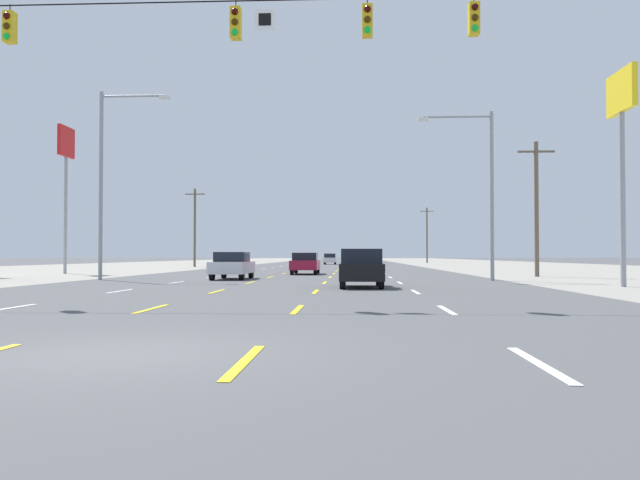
{
  "coord_description": "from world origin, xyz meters",
  "views": [
    {
      "loc": [
        3.05,
        -8.3,
        1.28
      ],
      "look_at": [
        -0.18,
        55.97,
        2.81
      ],
      "focal_mm": 36.41,
      "sensor_mm": 36.0,
      "label": 1
    }
  ],
  "objects_px": {
    "sedan_far_right_far": "(376,258)",
    "hatchback_inner_right_nearest": "(361,268)",
    "sedan_inner_left_near": "(232,265)",
    "pole_sign_right_row_0": "(622,118)",
    "sedan_center_turn_mid": "(305,263)",
    "pole_sign_left_row_1": "(66,160)",
    "streetlight_left_row_0": "(108,172)",
    "streetlight_right_row_0": "(484,182)",
    "hatchback_center_turn_midfar": "(330,259)"
  },
  "relations": [
    {
      "from": "sedan_far_right_far",
      "to": "hatchback_inner_right_nearest",
      "type": "bearing_deg",
      "value": -92.48
    },
    {
      "from": "sedan_inner_left_near",
      "to": "pole_sign_right_row_0",
      "type": "relative_size",
      "value": 0.51
    },
    {
      "from": "sedan_inner_left_near",
      "to": "sedan_center_turn_mid",
      "type": "bearing_deg",
      "value": 70.7
    },
    {
      "from": "pole_sign_left_row_1",
      "to": "sedan_inner_left_near",
      "type": "bearing_deg",
      "value": -35.87
    },
    {
      "from": "streetlight_left_row_0",
      "to": "hatchback_inner_right_nearest",
      "type": "bearing_deg",
      "value": -29.08
    },
    {
      "from": "sedan_center_turn_mid",
      "to": "pole_sign_right_row_0",
      "type": "bearing_deg",
      "value": -50.01
    },
    {
      "from": "streetlight_right_row_0",
      "to": "hatchback_inner_right_nearest",
      "type": "bearing_deg",
      "value": -130.8
    },
    {
      "from": "hatchback_inner_right_nearest",
      "to": "sedan_center_turn_mid",
      "type": "distance_m",
      "value": 18.28
    },
    {
      "from": "streetlight_left_row_0",
      "to": "streetlight_right_row_0",
      "type": "distance_m",
      "value": 19.55
    },
    {
      "from": "hatchback_inner_right_nearest",
      "to": "sedan_far_right_far",
      "type": "relative_size",
      "value": 0.87
    },
    {
      "from": "hatchback_inner_right_nearest",
      "to": "pole_sign_left_row_1",
      "type": "bearing_deg",
      "value": 137.91
    },
    {
      "from": "hatchback_inner_right_nearest",
      "to": "pole_sign_left_row_1",
      "type": "xyz_separation_m",
      "value": [
        -20.5,
        18.52,
        7.2
      ]
    },
    {
      "from": "sedan_inner_left_near",
      "to": "hatchback_center_turn_midfar",
      "type": "height_order",
      "value": "hatchback_center_turn_midfar"
    },
    {
      "from": "sedan_far_right_far",
      "to": "pole_sign_left_row_1",
      "type": "distance_m",
      "value": 72.81
    },
    {
      "from": "sedan_center_turn_mid",
      "to": "pole_sign_right_row_0",
      "type": "distance_m",
      "value": 22.96
    },
    {
      "from": "sedan_far_right_far",
      "to": "pole_sign_left_row_1",
      "type": "height_order",
      "value": "pole_sign_left_row_1"
    },
    {
      "from": "pole_sign_right_row_0",
      "to": "streetlight_left_row_0",
      "type": "relative_size",
      "value": 0.89
    },
    {
      "from": "sedan_far_right_far",
      "to": "pole_sign_left_row_1",
      "type": "relative_size",
      "value": 0.43
    },
    {
      "from": "pole_sign_left_row_1",
      "to": "streetlight_right_row_0",
      "type": "height_order",
      "value": "pole_sign_left_row_1"
    },
    {
      "from": "sedan_center_turn_mid",
      "to": "sedan_far_right_far",
      "type": "distance_m",
      "value": 69.24
    },
    {
      "from": "pole_sign_right_row_0",
      "to": "streetlight_right_row_0",
      "type": "bearing_deg",
      "value": 124.22
    },
    {
      "from": "sedan_far_right_far",
      "to": "pole_sign_right_row_0",
      "type": "height_order",
      "value": "pole_sign_right_row_0"
    },
    {
      "from": "hatchback_inner_right_nearest",
      "to": "pole_sign_right_row_0",
      "type": "distance_m",
      "value": 12.34
    },
    {
      "from": "hatchback_inner_right_nearest",
      "to": "pole_sign_right_row_0",
      "type": "relative_size",
      "value": 0.44
    },
    {
      "from": "streetlight_right_row_0",
      "to": "pole_sign_right_row_0",
      "type": "bearing_deg",
      "value": -55.78
    },
    {
      "from": "pole_sign_left_row_1",
      "to": "sedan_center_turn_mid",
      "type": "bearing_deg",
      "value": -1.97
    },
    {
      "from": "sedan_inner_left_near",
      "to": "hatchback_center_turn_midfar",
      "type": "relative_size",
      "value": 1.15
    },
    {
      "from": "hatchback_center_turn_midfar",
      "to": "pole_sign_left_row_1",
      "type": "relative_size",
      "value": 0.38
    },
    {
      "from": "sedan_inner_left_near",
      "to": "pole_sign_right_row_0",
      "type": "height_order",
      "value": "pole_sign_right_row_0"
    },
    {
      "from": "pole_sign_left_row_1",
      "to": "pole_sign_right_row_0",
      "type": "xyz_separation_m",
      "value": [
        31.16,
        -17.53,
        -1.07
      ]
    },
    {
      "from": "hatchback_inner_right_nearest",
      "to": "sedan_far_right_far",
      "type": "distance_m",
      "value": 86.87
    },
    {
      "from": "hatchback_inner_right_nearest",
      "to": "sedan_center_turn_mid",
      "type": "bearing_deg",
      "value": 101.21
    },
    {
      "from": "hatchback_center_turn_midfar",
      "to": "hatchback_inner_right_nearest",
      "type": "bearing_deg",
      "value": -86.92
    },
    {
      "from": "hatchback_inner_right_nearest",
      "to": "sedan_far_right_far",
      "type": "bearing_deg",
      "value": 87.52
    },
    {
      "from": "sedan_center_turn_mid",
      "to": "hatchback_center_turn_midfar",
      "type": "height_order",
      "value": "hatchback_center_turn_midfar"
    },
    {
      "from": "hatchback_center_turn_midfar",
      "to": "streetlight_left_row_0",
      "type": "bearing_deg",
      "value": -99.37
    },
    {
      "from": "hatchback_inner_right_nearest",
      "to": "streetlight_left_row_0",
      "type": "distance_m",
      "value": 15.88
    },
    {
      "from": "hatchback_center_turn_midfar",
      "to": "streetlight_right_row_0",
      "type": "height_order",
      "value": "streetlight_right_row_0"
    },
    {
      "from": "hatchback_center_turn_midfar",
      "to": "pole_sign_left_row_1",
      "type": "distance_m",
      "value": 50.82
    },
    {
      "from": "sedan_center_turn_mid",
      "to": "sedan_far_right_far",
      "type": "bearing_deg",
      "value": 83.93
    },
    {
      "from": "hatchback_inner_right_nearest",
      "to": "streetlight_left_row_0",
      "type": "bearing_deg",
      "value": 150.92
    },
    {
      "from": "hatchback_inner_right_nearest",
      "to": "streetlight_right_row_0",
      "type": "height_order",
      "value": "streetlight_right_row_0"
    },
    {
      "from": "sedan_far_right_far",
      "to": "streetlight_right_row_0",
      "type": "relative_size",
      "value": 0.52
    },
    {
      "from": "sedan_center_turn_mid",
      "to": "streetlight_left_row_0",
      "type": "xyz_separation_m",
      "value": [
        -9.65,
        -10.59,
        4.92
      ]
    },
    {
      "from": "sedan_far_right_far",
      "to": "streetlight_right_row_0",
      "type": "bearing_deg",
      "value": -88.14
    },
    {
      "from": "hatchback_center_turn_midfar",
      "to": "streetlight_left_row_0",
      "type": "relative_size",
      "value": 0.39
    },
    {
      "from": "hatchback_inner_right_nearest",
      "to": "sedan_inner_left_near",
      "type": "distance_m",
      "value": 10.99
    },
    {
      "from": "sedan_center_turn_mid",
      "to": "streetlight_right_row_0",
      "type": "height_order",
      "value": "streetlight_right_row_0"
    },
    {
      "from": "sedan_center_turn_mid",
      "to": "sedan_far_right_far",
      "type": "height_order",
      "value": "same"
    },
    {
      "from": "hatchback_inner_right_nearest",
      "to": "pole_sign_right_row_0",
      "type": "xyz_separation_m",
      "value": [
        10.66,
        0.99,
        6.13
      ]
    }
  ]
}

